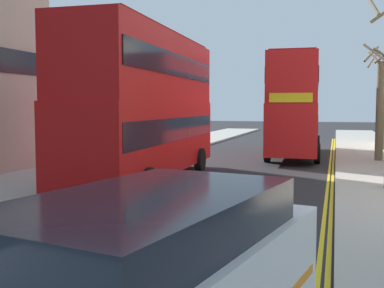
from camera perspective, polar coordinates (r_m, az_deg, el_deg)
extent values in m
cube|color=#ADA89E|center=(21.33, -14.26, -3.19)|extent=(4.00, 80.00, 0.14)
cube|color=yellow|center=(16.34, 16.45, -5.81)|extent=(0.10, 56.00, 0.01)
cube|color=yellow|center=(16.34, 15.89, -5.79)|extent=(0.10, 56.00, 0.01)
cube|color=#ADA89E|center=(8.80, -15.19, -14.41)|extent=(1.10, 2.20, 0.10)
cube|color=silver|center=(8.76, -15.21, -13.60)|extent=(0.36, 0.28, 0.16)
cube|color=white|center=(8.61, -15.28, -10.09)|extent=(0.28, 0.20, 0.95)
cube|color=blue|center=(8.48, -15.69, -9.00)|extent=(0.22, 0.01, 0.26)
cube|color=yellow|center=(8.57, -15.64, -11.47)|extent=(0.22, 0.01, 0.20)
cube|color=#B20F0F|center=(18.02, -5.47, 0.88)|extent=(2.86, 10.88, 2.60)
cube|color=#B20F0F|center=(18.04, -5.54, 8.99)|extent=(2.80, 10.66, 2.50)
cube|color=black|center=(18.01, -5.48, 1.83)|extent=(2.87, 10.45, 0.84)
cube|color=black|center=(18.05, -5.54, 9.31)|extent=(2.86, 10.23, 0.80)
cube|color=yellow|center=(23.11, -0.82, 5.55)|extent=(2.00, 0.13, 0.44)
cube|color=maroon|center=(18.19, -5.57, 13.08)|extent=(2.57, 9.79, 0.10)
cylinder|color=black|center=(21.69, -5.46, -1.74)|extent=(0.33, 1.05, 1.04)
cylinder|color=black|center=(20.95, 0.97, -1.94)|extent=(0.33, 1.05, 1.04)
cylinder|color=black|center=(15.64, -14.07, -4.29)|extent=(0.33, 1.05, 1.04)
cylinder|color=black|center=(14.61, -5.43, -4.80)|extent=(0.33, 1.05, 1.04)
cube|color=red|center=(28.05, 12.30, 2.10)|extent=(2.90, 10.89, 2.60)
cube|color=red|center=(28.07, 12.39, 7.31)|extent=(2.84, 10.67, 2.50)
cube|color=black|center=(28.04, 12.31, 2.71)|extent=(2.91, 10.45, 0.84)
cube|color=black|center=(28.07, 12.39, 7.51)|extent=(2.90, 10.24, 0.80)
cube|color=yellow|center=(22.66, 11.78, 5.47)|extent=(2.00, 0.13, 0.44)
cube|color=maroon|center=(28.16, 12.44, 9.95)|extent=(2.61, 9.80, 0.10)
cylinder|color=black|center=(24.77, 14.81, -1.09)|extent=(0.34, 1.05, 1.04)
cylinder|color=black|center=(24.89, 9.04, -0.97)|extent=(0.34, 1.05, 1.04)
cylinder|color=black|center=(31.44, 14.80, 0.07)|extent=(0.34, 1.05, 1.04)
cylinder|color=black|center=(31.54, 10.26, 0.16)|extent=(0.34, 1.05, 1.04)
cube|color=black|center=(4.28, -5.25, -11.00)|extent=(2.28, 3.33, 0.76)
cylinder|color=#6B6047|center=(17.22, 20.84, 15.43)|extent=(0.46, 1.44, 1.07)
cylinder|color=#6B6047|center=(32.57, 22.07, 3.96)|extent=(0.29, 0.29, 5.21)
cylinder|color=#6B6047|center=(32.99, 20.94, 9.49)|extent=(0.81, 1.51, 1.18)
cylinder|color=#6B6047|center=(32.24, 21.30, 9.50)|extent=(0.98, 1.23, 1.07)
cylinder|color=#6B6047|center=(25.93, 21.64, 3.69)|extent=(0.39, 0.39, 5.01)
cylinder|color=#6B6047|center=(26.38, 20.74, 10.07)|extent=(0.82, 1.05, 0.90)
cylinder|color=#6B6047|center=(25.58, 21.01, 10.30)|extent=(1.04, 0.93, 0.94)
cylinder|color=#6B6047|center=(25.63, 21.93, 9.98)|extent=(0.93, 0.14, 0.70)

